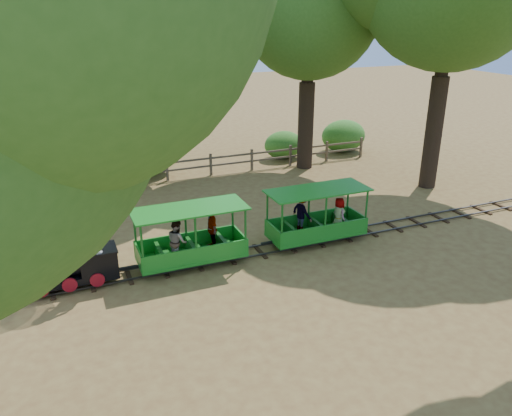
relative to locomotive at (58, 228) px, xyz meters
name	(u,v)px	position (x,y,z in m)	size (l,w,h in m)	color
ground	(260,252)	(5.64, -0.06, -1.76)	(90.00, 90.00, 0.00)	olive
track	(260,250)	(5.64, -0.06, -1.69)	(22.00, 1.00, 0.10)	#3F3D3A
locomotive	(58,228)	(0.00, 0.00, 0.00)	(2.73, 1.28, 3.13)	black
carriage_front	(192,241)	(3.50, -0.09, -0.98)	(3.24, 1.32, 1.68)	#1B7B1F
carriage_rear	(315,219)	(7.58, 0.01, -0.98)	(3.24, 1.45, 1.68)	#1B7B1F
fence	(189,165)	(5.64, 7.94, -1.18)	(18.10, 0.10, 1.00)	brown
shrub_west	(10,171)	(-1.60, 9.24, -0.94)	(2.38, 1.83, 1.65)	#2D6B1E
shrub_mid_w	(143,154)	(3.89, 9.24, -0.80)	(2.76, 2.13, 1.91)	#2D6B1E
shrub_mid_e	(283,145)	(10.89, 9.24, -1.07)	(1.99, 1.53, 1.38)	#2D6B1E
shrub_east	(343,136)	(14.39, 9.24, -0.93)	(2.40, 1.85, 1.66)	#2D6B1E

